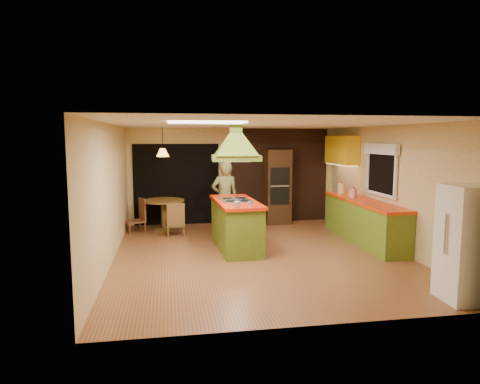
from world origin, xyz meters
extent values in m
plane|color=brown|center=(0.00, 0.00, 0.00)|extent=(6.50, 6.50, 0.00)
plane|color=beige|center=(0.00, 3.25, 1.25)|extent=(5.50, 0.00, 5.50)
plane|color=beige|center=(0.00, -3.25, 1.25)|extent=(5.50, 0.00, 5.50)
plane|color=beige|center=(-2.75, 0.00, 1.25)|extent=(0.00, 6.50, 6.50)
plane|color=beige|center=(2.75, 0.00, 1.25)|extent=(0.00, 6.50, 6.50)
plane|color=silver|center=(0.00, 0.00, 2.50)|extent=(6.50, 6.50, 0.00)
cube|color=#381E14|center=(1.25, 3.23, 1.25)|extent=(2.64, 0.03, 2.50)
cube|color=black|center=(-1.50, 3.23, 1.05)|extent=(2.20, 0.03, 2.10)
cube|color=olive|center=(2.45, 0.60, 0.43)|extent=(0.58, 3.00, 0.86)
cube|color=#E53807|center=(2.45, 0.60, 0.89)|extent=(0.62, 3.05, 0.06)
cube|color=yellow|center=(2.57, 2.20, 1.95)|extent=(0.34, 1.40, 0.70)
cube|color=black|center=(2.72, 0.40, 1.55)|extent=(0.03, 1.16, 0.96)
cube|color=white|center=(2.67, 0.40, 2.02)|extent=(0.10, 1.35, 0.22)
cube|color=white|center=(-1.10, -1.20, 2.48)|extent=(1.20, 0.60, 0.03)
cube|color=#566F1B|center=(-0.37, 0.51, 0.47)|extent=(0.81, 1.93, 0.93)
cube|color=red|center=(-0.37, 0.51, 0.96)|extent=(0.88, 2.02, 0.06)
cube|color=silver|center=(-0.37, 0.51, 1.00)|extent=(0.61, 0.86, 0.02)
cube|color=olive|center=(-0.37, 0.51, 1.85)|extent=(1.00, 0.75, 0.11)
pyramid|color=olive|center=(-0.37, 0.51, 2.35)|extent=(1.00, 0.75, 0.45)
cube|color=olive|center=(-0.37, 0.51, 2.43)|extent=(0.22, 0.22, 0.14)
imported|color=brown|center=(-0.42, 1.86, 0.86)|extent=(0.67, 0.47, 1.72)
cube|color=white|center=(2.33, -2.81, 0.81)|extent=(0.69, 0.66, 1.61)
cube|color=#3F2614|center=(1.11, 2.95, 0.97)|extent=(0.67, 0.61, 1.95)
cube|color=black|center=(1.11, 2.65, 1.27)|extent=(0.50, 0.04, 0.45)
cube|color=black|center=(1.11, 2.65, 0.77)|extent=(0.50, 0.04, 0.45)
cylinder|color=brown|center=(-1.83, 2.58, 0.73)|extent=(1.00, 1.00, 0.05)
cylinder|color=brown|center=(-1.83, 2.58, 0.38)|extent=(0.14, 0.14, 0.70)
cylinder|color=brown|center=(-1.83, 2.58, 0.03)|extent=(0.56, 0.56, 0.05)
cone|color=#FF9E3F|center=(-1.83, 2.58, 1.90)|extent=(0.33, 0.33, 0.20)
cylinder|color=#FEF2CC|center=(2.40, 1.74, 1.04)|extent=(0.17, 0.17, 0.25)
cylinder|color=beige|center=(2.40, 1.05, 1.02)|extent=(0.19, 0.19, 0.20)
cylinder|color=beige|center=(2.40, 1.20, 0.99)|extent=(0.14, 0.14, 0.15)
camera|label=1|loc=(-1.71, -7.93, 2.23)|focal=32.00mm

